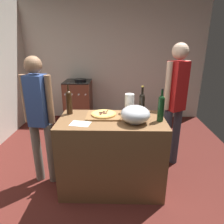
{
  "coord_description": "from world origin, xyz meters",
  "views": [
    {
      "loc": [
        0.21,
        -1.53,
        1.77
      ],
      "look_at": [
        0.16,
        0.72,
        0.97
      ],
      "focal_mm": 32.49,
      "sensor_mm": 36.0,
      "label": 1
    }
  ],
  "objects_px": {
    "mixing_bowl": "(135,114)",
    "person_in_red": "(175,99)",
    "stove": "(79,102)",
    "person_in_stripes": "(39,115)",
    "pizza": "(104,114)",
    "wine_bottle_green": "(69,101)",
    "paper_towel_roll": "(129,104)",
    "wine_bottle_amber": "(142,103)",
    "wine_bottle_clear": "(161,107)"
  },
  "relations": [
    {
      "from": "mixing_bowl",
      "to": "person_in_red",
      "type": "relative_size",
      "value": 0.18
    },
    {
      "from": "stove",
      "to": "person_in_stripes",
      "type": "bearing_deg",
      "value": -92.03
    },
    {
      "from": "pizza",
      "to": "wine_bottle_green",
      "type": "bearing_deg",
      "value": 169.46
    },
    {
      "from": "pizza",
      "to": "person_in_red",
      "type": "height_order",
      "value": "person_in_red"
    },
    {
      "from": "pizza",
      "to": "mixing_bowl",
      "type": "distance_m",
      "value": 0.41
    },
    {
      "from": "paper_towel_roll",
      "to": "person_in_red",
      "type": "height_order",
      "value": "person_in_red"
    },
    {
      "from": "pizza",
      "to": "mixing_bowl",
      "type": "relative_size",
      "value": 0.92
    },
    {
      "from": "stove",
      "to": "wine_bottle_amber",
      "type": "bearing_deg",
      "value": -60.68
    },
    {
      "from": "mixing_bowl",
      "to": "paper_towel_roll",
      "type": "xyz_separation_m",
      "value": [
        -0.05,
        0.29,
        0.03
      ]
    },
    {
      "from": "mixing_bowl",
      "to": "wine_bottle_amber",
      "type": "distance_m",
      "value": 0.26
    },
    {
      "from": "paper_towel_roll",
      "to": "person_in_stripes",
      "type": "xyz_separation_m",
      "value": [
        -1.08,
        -0.08,
        -0.12
      ]
    },
    {
      "from": "wine_bottle_green",
      "to": "person_in_red",
      "type": "relative_size",
      "value": 0.22
    },
    {
      "from": "mixing_bowl",
      "to": "wine_bottle_green",
      "type": "bearing_deg",
      "value": 161.02
    },
    {
      "from": "person_in_stripes",
      "to": "paper_towel_roll",
      "type": "bearing_deg",
      "value": 4.25
    },
    {
      "from": "pizza",
      "to": "stove",
      "type": "distance_m",
      "value": 2.26
    },
    {
      "from": "wine_bottle_green",
      "to": "person_in_stripes",
      "type": "height_order",
      "value": "person_in_stripes"
    },
    {
      "from": "wine_bottle_amber",
      "to": "stove",
      "type": "relative_size",
      "value": 0.36
    },
    {
      "from": "mixing_bowl",
      "to": "person_in_stripes",
      "type": "height_order",
      "value": "person_in_stripes"
    },
    {
      "from": "wine_bottle_clear",
      "to": "stove",
      "type": "relative_size",
      "value": 0.37
    },
    {
      "from": "wine_bottle_amber",
      "to": "person_in_red",
      "type": "bearing_deg",
      "value": 37.09
    },
    {
      "from": "mixing_bowl",
      "to": "wine_bottle_green",
      "type": "height_order",
      "value": "wine_bottle_green"
    },
    {
      "from": "wine_bottle_green",
      "to": "person_in_stripes",
      "type": "bearing_deg",
      "value": -170.54
    },
    {
      "from": "pizza",
      "to": "wine_bottle_green",
      "type": "relative_size",
      "value": 0.77
    },
    {
      "from": "wine_bottle_amber",
      "to": "person_in_stripes",
      "type": "bearing_deg",
      "value": -178.54
    },
    {
      "from": "wine_bottle_amber",
      "to": "stove",
      "type": "height_order",
      "value": "wine_bottle_amber"
    },
    {
      "from": "person_in_red",
      "to": "wine_bottle_green",
      "type": "bearing_deg",
      "value": -165.69
    },
    {
      "from": "pizza",
      "to": "paper_towel_roll",
      "type": "xyz_separation_m",
      "value": [
        0.31,
        0.1,
        0.09
      ]
    },
    {
      "from": "mixing_bowl",
      "to": "wine_bottle_amber",
      "type": "xyz_separation_m",
      "value": [
        0.09,
        0.24,
        0.05
      ]
    },
    {
      "from": "paper_towel_roll",
      "to": "wine_bottle_amber",
      "type": "distance_m",
      "value": 0.15
    },
    {
      "from": "pizza",
      "to": "person_in_stripes",
      "type": "height_order",
      "value": "person_in_stripes"
    },
    {
      "from": "person_in_red",
      "to": "wine_bottle_amber",
      "type": "bearing_deg",
      "value": -142.91
    },
    {
      "from": "wine_bottle_amber",
      "to": "person_in_stripes",
      "type": "xyz_separation_m",
      "value": [
        -1.22,
        -0.03,
        -0.15
      ]
    },
    {
      "from": "mixing_bowl",
      "to": "stove",
      "type": "distance_m",
      "value": 2.58
    },
    {
      "from": "mixing_bowl",
      "to": "paper_towel_roll",
      "type": "relative_size",
      "value": 1.26
    },
    {
      "from": "person_in_red",
      "to": "person_in_stripes",
      "type": "bearing_deg",
      "value": -166.67
    },
    {
      "from": "stove",
      "to": "person_in_red",
      "type": "bearing_deg",
      "value": -45.4
    },
    {
      "from": "mixing_bowl",
      "to": "wine_bottle_green",
      "type": "distance_m",
      "value": 0.82
    },
    {
      "from": "paper_towel_roll",
      "to": "wine_bottle_green",
      "type": "bearing_deg",
      "value": -178.33
    },
    {
      "from": "person_in_stripes",
      "to": "person_in_red",
      "type": "height_order",
      "value": "person_in_red"
    },
    {
      "from": "stove",
      "to": "person_in_stripes",
      "type": "relative_size",
      "value": 0.61
    },
    {
      "from": "pizza",
      "to": "person_in_red",
      "type": "relative_size",
      "value": 0.17
    },
    {
      "from": "wine_bottle_clear",
      "to": "person_in_red",
      "type": "distance_m",
      "value": 0.64
    },
    {
      "from": "paper_towel_roll",
      "to": "wine_bottle_clear",
      "type": "height_order",
      "value": "wine_bottle_clear"
    },
    {
      "from": "paper_towel_roll",
      "to": "mixing_bowl",
      "type": "bearing_deg",
      "value": -80.62
    },
    {
      "from": "mixing_bowl",
      "to": "paper_towel_roll",
      "type": "height_order",
      "value": "paper_towel_roll"
    },
    {
      "from": "stove",
      "to": "person_in_stripes",
      "type": "distance_m",
      "value": 2.13
    },
    {
      "from": "paper_towel_roll",
      "to": "stove",
      "type": "height_order",
      "value": "paper_towel_roll"
    },
    {
      "from": "person_in_stripes",
      "to": "person_in_red",
      "type": "distance_m",
      "value": 1.77
    },
    {
      "from": "person_in_stripes",
      "to": "person_in_red",
      "type": "xyz_separation_m",
      "value": [
        1.72,
        0.41,
        0.09
      ]
    },
    {
      "from": "pizza",
      "to": "wine_bottle_green",
      "type": "distance_m",
      "value": 0.45
    }
  ]
}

